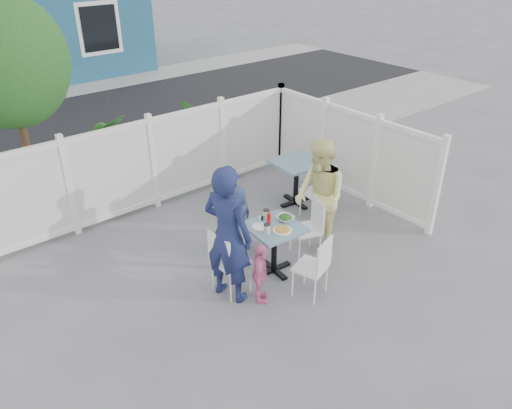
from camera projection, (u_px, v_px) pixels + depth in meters
ground at (235, 269)px, 7.17m from camera, size 80.00×80.00×0.00m
near_sidewalk at (117, 180)px, 9.74m from camera, size 24.00×2.60×0.01m
street at (50, 129)px, 12.25m from camera, size 24.00×5.00×0.01m
far_sidewalk at (12, 100)px, 14.34m from camera, size 24.00×1.60×0.01m
fence_back at (153, 165)px, 8.47m from camera, size 5.86×0.08×1.60m
fence_right at (348, 154)px, 8.87m from camera, size 0.08×3.66×1.60m
tree at (7, 62)px, 7.26m from camera, size 1.80×1.62×3.59m
potted_shrub_a at (111, 159)px, 8.70m from camera, size 1.17×1.17×1.56m
potted_shrub_b at (212, 136)px, 9.81m from camera, size 1.51×1.62×1.46m
main_table at (274, 237)px, 6.87m from camera, size 0.76×0.76×0.74m
spare_table at (297, 171)px, 8.62m from camera, size 0.84×0.84×0.81m
chair_left at (226, 259)px, 6.46m from camera, size 0.44×0.45×0.94m
chair_right at (311, 224)px, 7.28m from camera, size 0.51×0.52×0.89m
chair_back at (241, 221)px, 7.38m from camera, size 0.43×0.42×0.86m
chair_near at (316, 264)px, 6.42m from camera, size 0.50×0.49×0.88m
chair_spare at (320, 189)px, 8.15m from camera, size 0.51×0.50×0.98m
man at (228, 235)px, 6.23m from camera, size 0.64×0.79×1.89m
woman at (320, 197)px, 7.29m from camera, size 0.89×1.00×1.73m
boy at (238, 218)px, 7.42m from camera, size 0.52×0.34×1.04m
toddler at (260, 274)px, 6.37m from camera, size 0.50×0.51×0.86m
plate_main at (282, 230)px, 6.68m from camera, size 0.26×0.26×0.02m
plate_side at (260, 227)px, 6.76m from camera, size 0.22×0.22×0.01m
salad_bowl at (285, 218)px, 6.92m from camera, size 0.23×0.23×0.06m
coffee_cup_a at (267, 229)px, 6.60m from camera, size 0.09×0.09×0.13m
coffee_cup_b at (266, 215)px, 6.93m from camera, size 0.09×0.09×0.13m
ketchup_bottle at (269, 220)px, 6.77m from camera, size 0.05×0.05×0.18m
salt_shaker at (260, 219)px, 6.90m from camera, size 0.03×0.03×0.07m
pepper_shaker at (262, 218)px, 6.92m from camera, size 0.03×0.03×0.06m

